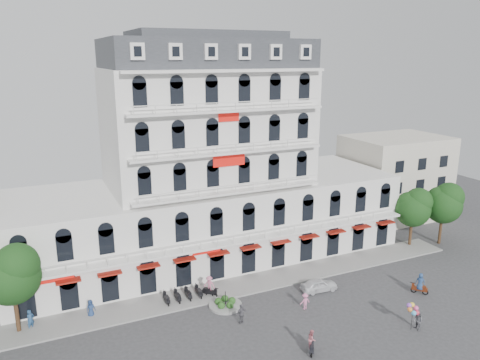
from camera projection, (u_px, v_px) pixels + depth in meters
name	position (u px, v px, depth m)	size (l,w,h in m)	color
ground	(284.00, 331.00, 40.76)	(120.00, 120.00, 0.00)	#38383A
sidewalk	(241.00, 286.00, 48.65)	(53.00, 4.00, 0.16)	gray
main_building	(208.00, 175.00, 54.01)	(45.00, 15.00, 25.80)	silver
flank_building_east	(394.00, 177.00, 68.87)	(14.00, 10.00, 12.00)	beige
traffic_island	(225.00, 304.00, 44.76)	(3.20, 3.20, 1.60)	gray
parked_scooter_row	(183.00, 300.00, 45.94)	(4.40, 1.80, 1.10)	black
tree_west_inner	(12.00, 272.00, 39.19)	(4.76, 4.76, 8.25)	#382314
tree_east_inner	(414.00, 206.00, 57.87)	(4.40, 4.37, 7.57)	#382314
tree_east_outer	(444.00, 202.00, 58.52)	(4.65, 4.65, 8.05)	#382314
parked_car	(319.00, 285.00, 47.67)	(1.53, 3.81, 1.30)	silver
rider_southwest	(312.00, 341.00, 37.58)	(1.10, 1.50, 2.09)	black
rider_east	(420.00, 284.00, 46.94)	(1.23, 1.38, 2.24)	#652711
rider_center	(209.00, 286.00, 46.29)	(1.35, 1.28, 2.27)	black
pedestrian_left	(91.00, 308.00, 42.88)	(0.82, 0.53, 1.67)	navy
pedestrian_mid	(241.00, 314.00, 41.83)	(1.08, 0.45, 1.85)	#58575E
pedestrian_right	(305.00, 301.00, 44.20)	(1.03, 0.59, 1.60)	pink
pedestrian_far	(31.00, 320.00, 40.81)	(0.69, 0.45, 1.90)	navy
balloon_vendor	(416.00, 317.00, 40.69)	(1.34, 1.28, 2.45)	slate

